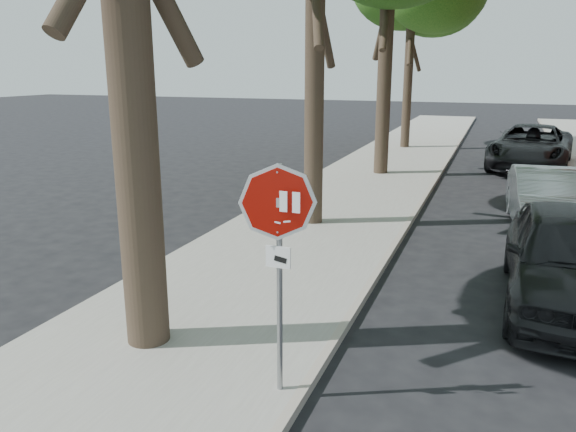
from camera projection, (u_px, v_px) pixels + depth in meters
name	position (u px, v px, depth m)	size (l,w,h in m)	color
ground	(339.00, 410.00, 6.21)	(120.00, 120.00, 0.00)	black
sidewalk_left	(365.00, 185.00, 17.91)	(4.00, 55.00, 0.12)	gray
curb_left	(430.00, 189.00, 17.21)	(0.12, 55.00, 0.13)	#9E9384
stop_sign	(279.00, 236.00, 5.93)	(0.76, 0.34, 2.61)	gray
car_a	(570.00, 258.00, 8.77)	(1.88, 4.68, 1.59)	black
car_b	(546.00, 200.00, 13.10)	(1.47, 4.21, 1.39)	#B0B3B8
car_d	(531.00, 147.00, 21.07)	(2.68, 5.80, 1.61)	black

